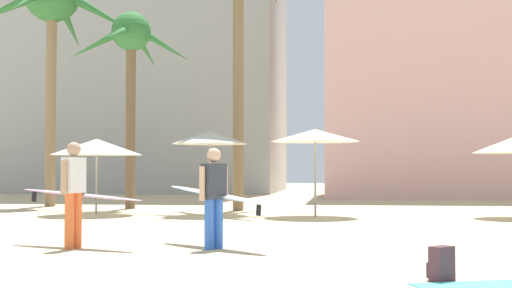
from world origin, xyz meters
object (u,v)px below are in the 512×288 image
(palm_tree_right, at_px, (52,7))
(person_mid_left, at_px, (215,194))
(cafe_umbrella_0, at_px, (97,147))
(person_far_left, at_px, (76,191))
(cafe_umbrella_4, at_px, (210,138))
(backpack, at_px, (441,264))
(palm_tree_left, at_px, (131,49))
(cafe_umbrella_1, at_px, (315,136))

(palm_tree_right, distance_m, person_mid_left, 16.23)
(cafe_umbrella_0, distance_m, person_far_left, 8.95)
(person_far_left, bearing_deg, person_mid_left, 23.79)
(cafe_umbrella_4, bearing_deg, cafe_umbrella_0, -178.08)
(cafe_umbrella_0, xyz_separation_m, backpack, (8.41, -11.33, -1.79))
(cafe_umbrella_4, bearing_deg, backpack, -66.21)
(person_mid_left, bearing_deg, cafe_umbrella_4, -38.97)
(palm_tree_right, bearing_deg, palm_tree_left, -16.81)
(cafe_umbrella_1, relative_size, person_mid_left, 1.10)
(backpack, distance_m, person_far_left, 6.43)
(palm_tree_right, height_order, backpack, palm_tree_right)
(cafe_umbrella_1, xyz_separation_m, person_mid_left, (-1.35, -8.15, -1.37))
(cafe_umbrella_1, relative_size, backpack, 6.03)
(palm_tree_left, xyz_separation_m, cafe_umbrella_4, (3.35, -3.12, -3.17))
(palm_tree_left, distance_m, cafe_umbrella_0, 4.72)
(person_far_left, bearing_deg, palm_tree_right, 132.27)
(backpack, bearing_deg, cafe_umbrella_4, -24.07)
(cafe_umbrella_4, relative_size, backpack, 5.82)
(cafe_umbrella_4, xyz_separation_m, backpack, (5.05, -11.45, -2.05))
(cafe_umbrella_1, distance_m, person_mid_left, 8.37)
(palm_tree_left, xyz_separation_m, backpack, (8.39, -14.57, -5.22))
(palm_tree_left, relative_size, cafe_umbrella_1, 2.65)
(cafe_umbrella_1, height_order, cafe_umbrella_4, cafe_umbrella_1)
(cafe_umbrella_1, height_order, person_far_left, cafe_umbrella_1)
(backpack, bearing_deg, palm_tree_left, -17.92)
(palm_tree_left, relative_size, person_mid_left, 2.92)
(palm_tree_right, bearing_deg, backpack, -53.12)
(cafe_umbrella_1, height_order, backpack, cafe_umbrella_1)
(palm_tree_left, bearing_deg, person_far_left, -77.09)
(palm_tree_right, relative_size, cafe_umbrella_0, 3.23)
(palm_tree_right, bearing_deg, cafe_umbrella_1, -23.83)
(person_far_left, distance_m, person_mid_left, 2.38)
(backpack, bearing_deg, cafe_umbrella_1, -37.85)
(cafe_umbrella_1, relative_size, person_far_left, 0.98)
(palm_tree_left, distance_m, palm_tree_right, 3.87)
(palm_tree_right, distance_m, cafe_umbrella_4, 9.25)
(palm_tree_left, height_order, person_mid_left, palm_tree_left)
(palm_tree_left, relative_size, backpack, 15.98)
(palm_tree_left, distance_m, cafe_umbrella_1, 7.85)
(backpack, height_order, person_far_left, person_far_left)
(cafe_umbrella_0, relative_size, person_mid_left, 1.17)
(palm_tree_right, relative_size, cafe_umbrella_1, 3.43)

